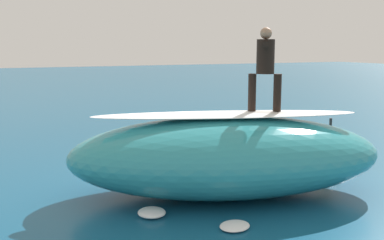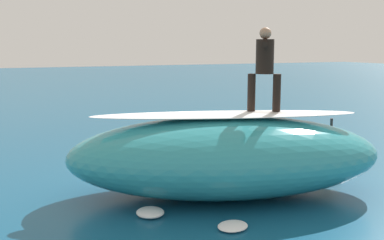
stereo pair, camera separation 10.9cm
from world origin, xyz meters
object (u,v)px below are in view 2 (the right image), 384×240
surfboard_riding (263,114)px  surfboard_paddling (139,157)px  surfer_riding (265,63)px  surfer_paddling (138,152)px  buoy_marker (330,150)px

surfboard_riding → surfboard_paddling: (1.39, -4.02, -1.66)m
surfboard_riding → surfer_riding: (0.00, 0.00, 1.04)m
surfboard_riding → surfer_riding: bearing=0.0°
surfer_riding → surfboard_paddling: (1.39, -4.02, -2.70)m
surfer_paddling → buoy_marker: buoy_marker is taller
surfboard_riding → buoy_marker: (-3.07, -1.43, -1.35)m
surfboard_riding → surfboard_paddling: size_ratio=0.99×
surfboard_paddling → buoy_marker: bearing=-99.7°
surfer_riding → surfer_paddling: (1.43, -3.91, -2.53)m
surfboard_riding → surfer_paddling: bearing=-36.3°
surfer_riding → surfer_paddling: bearing=-36.3°
surfer_riding → surfboard_paddling: 5.04m
buoy_marker → surfboard_paddling: bearing=-30.2°
surfer_paddling → buoy_marker: bearing=-98.3°
surfboard_paddling → surfer_paddling: surfer_paddling is taller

